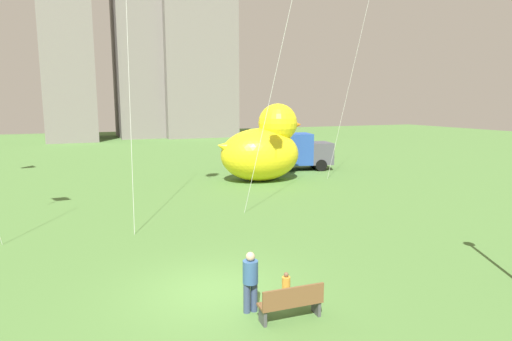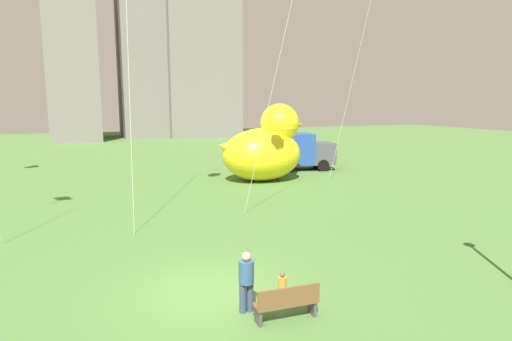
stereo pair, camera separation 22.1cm
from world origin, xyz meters
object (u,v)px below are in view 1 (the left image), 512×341
object	(u,v)px
person_adult	(250,279)
giant_inflatable_duck	(263,148)
park_bench	(292,302)
person_child	(286,287)
box_truck	(291,151)

from	to	relation	value
person_adult	giant_inflatable_duck	world-z (taller)	giant_inflatable_duck
park_bench	giant_inflatable_duck	size ratio (longest dim) A/B	0.26
person_child	giant_inflatable_duck	bearing A→B (deg)	68.50
park_bench	box_truck	size ratio (longest dim) A/B	0.26
person_adult	giant_inflatable_duck	bearing A→B (deg)	65.62
park_bench	person_adult	world-z (taller)	person_adult
park_bench	person_child	xyz separation A→B (m)	(0.23, 0.77, 0.02)
park_bench	box_truck	distance (m)	23.68
giant_inflatable_duck	box_truck	world-z (taller)	giant_inflatable_duck
giant_inflatable_duck	box_truck	size ratio (longest dim) A/B	1.00
box_truck	person_adult	bearing A→B (deg)	-119.67
park_bench	person_adult	bearing A→B (deg)	134.32
person_adult	person_child	world-z (taller)	person_adult
person_child	box_truck	world-z (taller)	box_truck
person_child	giant_inflatable_duck	size ratio (longest dim) A/B	0.14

